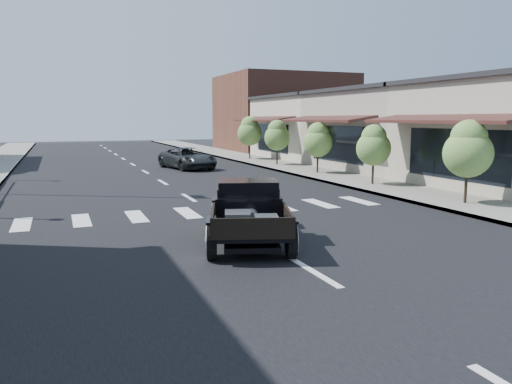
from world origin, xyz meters
name	(u,v)px	position (x,y,z in m)	size (l,w,h in m)	color
ground	(257,239)	(0.00, 0.00, 0.00)	(120.00, 120.00, 0.00)	black
road	(152,176)	(0.00, 15.00, 0.01)	(14.00, 80.00, 0.02)	black
road_markings	(172,188)	(0.00, 10.00, 0.00)	(12.00, 60.00, 0.06)	silver
sidewalk_right	(296,169)	(8.50, 15.00, 0.07)	(3.00, 80.00, 0.15)	gray
storefront_mid	(410,131)	(15.00, 13.00, 2.25)	(10.00, 9.00, 4.50)	#ACA190
storefront_far	(333,129)	(15.00, 22.00, 2.25)	(10.00, 9.00, 4.50)	beige
far_building_right	(284,113)	(15.50, 32.00, 3.50)	(11.00, 10.00, 7.00)	brown
small_tree_a	(467,163)	(8.30, 1.65, 1.51)	(1.63, 1.63, 2.71)	#5C833C
small_tree_b	(373,155)	(8.30, 7.05, 1.40)	(1.50, 1.50, 2.51)	#5C833C
small_tree_c	(318,148)	(8.30, 12.09, 1.43)	(1.54, 1.54, 2.56)	#5C833C
small_tree_d	(277,143)	(8.30, 17.38, 1.49)	(1.61, 1.61, 2.68)	#5C833C
small_tree_e	(250,138)	(8.30, 22.19, 1.60)	(1.74, 1.74, 2.91)	#5C833C
hotrod_pickup	(248,211)	(-0.31, -0.16, 0.77)	(2.07, 4.43, 1.54)	black
second_car	(188,158)	(2.67, 17.93, 0.63)	(2.10, 4.56, 1.27)	black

